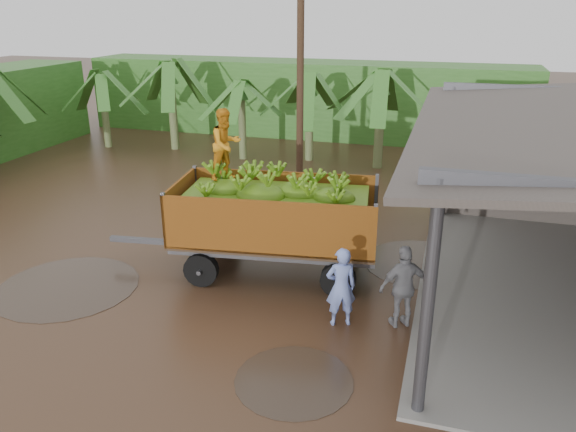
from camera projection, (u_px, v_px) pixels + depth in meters
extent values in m
plane|color=black|center=(211.00, 273.00, 13.87)|extent=(100.00, 100.00, 0.00)
cube|color=#2D661E|center=(303.00, 98.00, 28.10)|extent=(22.00, 3.00, 3.60)
cube|color=#47474C|center=(146.00, 241.00, 14.27)|extent=(1.92, 0.37, 0.13)
imported|color=orange|center=(226.00, 144.00, 13.34)|extent=(0.99, 1.05, 1.71)
imported|color=#7388D3|center=(341.00, 287.00, 11.37)|extent=(0.74, 0.62, 1.71)
imported|color=slate|center=(404.00, 287.00, 11.31)|extent=(1.12, 0.90, 1.78)
cylinder|color=#47301E|center=(300.00, 67.00, 18.54)|extent=(0.24, 0.24, 8.53)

